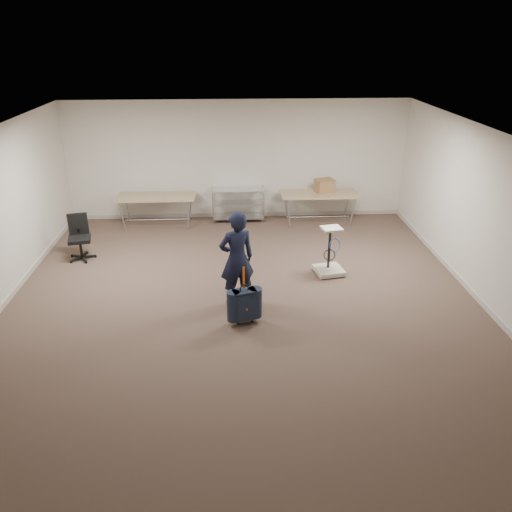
{
  "coord_description": "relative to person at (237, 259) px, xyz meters",
  "views": [
    {
      "loc": [
        -0.17,
        -7.18,
        4.22
      ],
      "look_at": [
        0.22,
        0.3,
        0.82
      ],
      "focal_mm": 35.0,
      "sensor_mm": 36.0,
      "label": 1
    }
  ],
  "objects": [
    {
      "name": "ground",
      "position": [
        0.1,
        -0.22,
        -0.81
      ],
      "size": [
        9.0,
        9.0,
        0.0
      ],
      "primitive_type": "plane",
      "color": "#4E3A2F",
      "rests_on": "ground"
    },
    {
      "name": "room_shell",
      "position": [
        0.1,
        1.17,
        -0.76
      ],
      "size": [
        8.0,
        9.0,
        9.0
      ],
      "color": "silver",
      "rests_on": "ground"
    },
    {
      "name": "folding_table_left",
      "position": [
        -1.8,
        3.73,
        -0.13
      ],
      "size": [
        1.8,
        0.75,
        0.73
      ],
      "color": "#9B835F",
      "rests_on": "ground"
    },
    {
      "name": "folding_table_right",
      "position": [
        2.0,
        3.73,
        -0.13
      ],
      "size": [
        1.8,
        0.75,
        0.73
      ],
      "color": "#9B835F",
      "rests_on": "ground"
    },
    {
      "name": "wire_shelf",
      "position": [
        0.1,
        3.98,
        -0.37
      ],
      "size": [
        1.22,
        0.47,
        0.8
      ],
      "color": "silver",
      "rests_on": "ground"
    },
    {
      "name": "person",
      "position": [
        0.0,
        0.0,
        0.0
      ],
      "size": [
        0.68,
        0.56,
        1.62
      ],
      "primitive_type": "imported",
      "rotation": [
        0.0,
        0.0,
        3.46
      ],
      "color": "black",
      "rests_on": "ground"
    },
    {
      "name": "suitcase",
      "position": [
        0.1,
        -0.67,
        -0.48
      ],
      "size": [
        0.4,
        0.3,
        0.98
      ],
      "color": "black",
      "rests_on": "ground"
    },
    {
      "name": "office_chair",
      "position": [
        -3.11,
        1.96,
        -0.54
      ],
      "size": [
        0.55,
        0.55,
        0.9
      ],
      "color": "black",
      "rests_on": "ground"
    },
    {
      "name": "equipment_cart",
      "position": [
        1.75,
        1.02,
        -0.57
      ],
      "size": [
        0.59,
        0.59,
        0.93
      ],
      "color": "#EEE9CC",
      "rests_on": "ground"
    },
    {
      "name": "cardboard_box",
      "position": [
        2.13,
        3.83,
        0.07
      ],
      "size": [
        0.49,
        0.43,
        0.31
      ],
      "primitive_type": "cube",
      "rotation": [
        0.0,
        0.0,
        0.31
      ],
      "color": "brown",
      "rests_on": "folding_table_right"
    }
  ]
}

